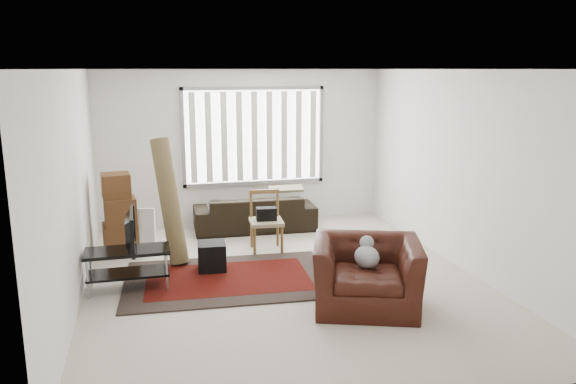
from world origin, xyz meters
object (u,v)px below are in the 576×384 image
at_px(tv_stand, 128,261).
at_px(sofa, 255,207).
at_px(moving_boxes, 119,216).
at_px(side_chair, 266,219).
at_px(armchair, 367,269).

distance_m(tv_stand, sofa, 3.02).
bearing_deg(sofa, tv_stand, 49.68).
xyz_separation_m(tv_stand, moving_boxes, (-0.14, 1.51, 0.19)).
relative_size(side_chair, armchair, 0.60).
bearing_deg(side_chair, sofa, 92.26).
distance_m(side_chair, armchair, 2.41).
bearing_deg(tv_stand, side_chair, 28.32).
distance_m(moving_boxes, armchair, 3.94).
distance_m(moving_boxes, sofa, 2.30).
bearing_deg(moving_boxes, sofa, 18.00).
height_order(tv_stand, armchair, armchair).
relative_size(sofa, armchair, 1.37).
xyz_separation_m(side_chair, armchair, (0.68, -2.31, -0.05)).
height_order(tv_stand, side_chair, side_chair).
height_order(sofa, side_chair, side_chair).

